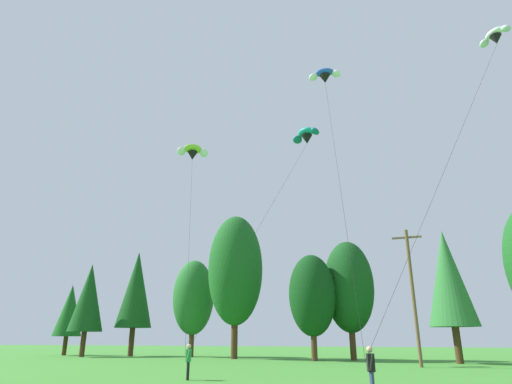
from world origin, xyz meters
The scene contains 15 objects.
treeline_tree_a centered at (-34.06, 47.20, 5.37)m, with size 3.49×3.49×8.57m.
treeline_tree_b centered at (-28.57, 43.90, 6.54)m, with size 3.90×3.90×10.44m.
treeline_tree_c centered at (-24.45, 47.25, 7.67)m, with size 4.29×4.29×12.25m.
treeline_tree_d centered at (-16.84, 47.77, 6.54)m, with size 4.72×4.72×10.81m.
treeline_tree_e centered at (-10.43, 44.91, 9.03)m, with size 5.83×5.83×14.92m.
treeline_tree_f centered at (-1.78, 43.26, 5.91)m, with size 4.44×4.44×9.76m.
treeline_tree_g centered at (1.42, 45.77, 6.88)m, with size 4.87×4.87×11.36m.
treeline_tree_h centered at (10.38, 42.82, 6.97)m, with size 4.05×4.05×11.13m.
utility_pole centered at (7.34, 36.66, 5.28)m, with size 2.20×0.26×10.03m.
kite_flyer_near centered at (-3.65, 22.25, 0.99)m, with size 0.40×0.60×1.69m.
kite_flyer_mid centered at (5.61, 18.34, 0.99)m, with size 0.33×0.60×1.69m.
parafoil_kite_high_lime_white centered at (-10.82, 34.73, 18.61)m, with size 8.46×13.68×18.23m.
parafoil_kite_mid_white centered at (14.46, 29.92, 21.37)m, with size 10.05×12.70×20.78m.
parafoil_kite_far_teal centered at (-0.57, 37.97, 20.14)m, with size 4.84×17.03×19.76m.
parafoil_kite_low_blue_white centered at (2.80, 29.81, 20.81)m, with size 3.91×12.00×20.28m.
Camera 1 is at (7.23, 1.60, 1.93)m, focal length 30.26 mm.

